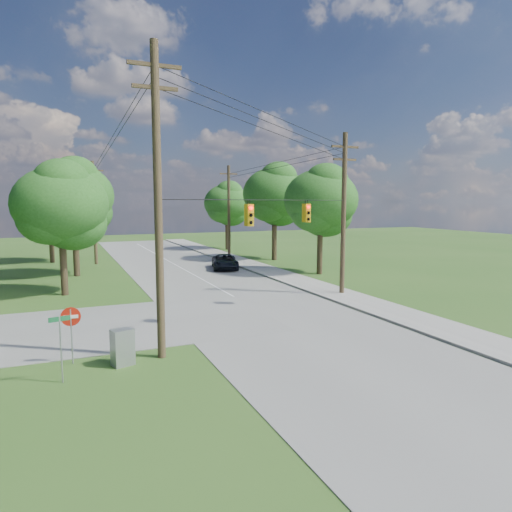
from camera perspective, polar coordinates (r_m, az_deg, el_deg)
name	(u,v)px	position (r m, az deg, el deg)	size (l,w,h in m)	color
ground	(271,346)	(19.85, 1.94, -11.13)	(140.00, 140.00, 0.00)	#2E551C
main_road	(266,314)	(25.02, 1.23, -7.30)	(10.00, 100.00, 0.03)	gray
sidewalk_east	(367,303)	(28.37, 13.71, -5.71)	(2.60, 100.00, 0.12)	#A7A59C
pole_sw	(158,199)	(17.82, -12.16, 7.02)	(2.00, 0.32, 12.00)	brown
pole_ne	(344,212)	(30.28, 10.89, 5.47)	(2.00, 0.32, 10.50)	brown
pole_north_e	(229,211)	(50.05, -3.41, 5.68)	(2.00, 0.32, 10.00)	brown
pole_north_w	(94,212)	(47.20, -19.56, 5.23)	(2.00, 0.32, 10.00)	brown
power_lines	(217,154)	(30.33, -4.85, 12.54)	(13.93, 29.62, 4.93)	black
traffic_signals	(280,214)	(23.99, 3.04, 5.33)	(4.91, 3.27, 1.05)	gold
tree_w_near	(61,205)	(32.09, -23.24, 5.93)	(6.00, 6.00, 8.40)	#483824
tree_w_mid	(73,196)	(40.11, -21.86, 6.99)	(6.40, 6.40, 9.22)	#483824
tree_w_far	(49,200)	(50.10, -24.44, 6.37)	(6.00, 6.00, 8.73)	#483824
tree_e_near	(321,200)	(38.68, 8.08, 6.95)	(6.20, 6.20, 8.81)	#483824
tree_e_mid	(275,194)	(47.74, 2.33, 7.76)	(6.60, 6.60, 9.64)	#483824
tree_e_far	(227,203)	(58.45, -3.67, 6.61)	(5.80, 5.80, 8.32)	#483824
car_main_north	(225,262)	(41.45, -3.91, -0.72)	(2.20, 4.76, 1.32)	black
control_cabinet	(123,347)	(18.12, -16.34, -10.89)	(0.77, 0.55, 1.38)	#96999C
do_not_enter_sign	(71,322)	(18.64, -22.13, -7.69)	(0.73, 0.11, 2.19)	#96999C
street_name_sign	(61,340)	(16.89, -23.24, -9.59)	(0.68, 0.18, 2.31)	#96999C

